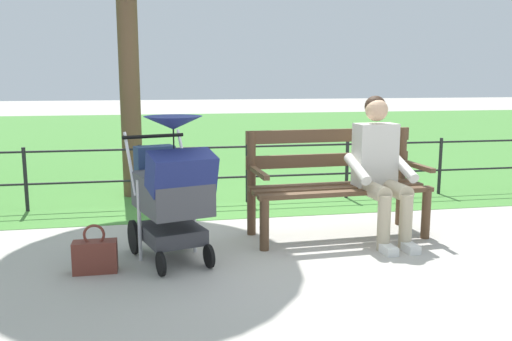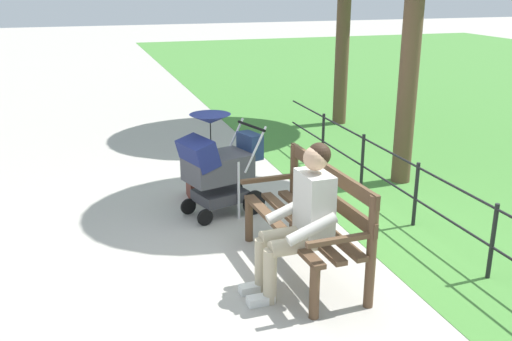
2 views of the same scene
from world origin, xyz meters
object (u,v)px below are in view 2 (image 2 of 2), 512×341
handbag (194,188)px  park_bench (311,215)px  stroller (217,163)px  person_on_bench (302,215)px

handbag → park_bench: bearing=-163.0°
stroller → handbag: size_ratio=3.11×
park_bench → handbag: 2.21m
person_on_bench → stroller: size_ratio=1.11×
park_bench → stroller: stroller is taller
park_bench → handbag: bearing=17.0°
stroller → park_bench: bearing=-162.1°
stroller → handbag: bearing=14.6°
person_on_bench → stroller: person_on_bench is taller
park_bench → stroller: bearing=17.9°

